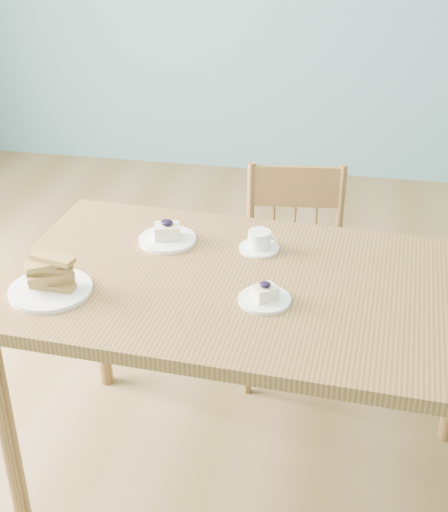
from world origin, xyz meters
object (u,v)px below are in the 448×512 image
object	(u,v)px
dining_table	(252,304)
cheesecake_plate_far	(167,236)
dining_chair	(293,275)
coffee_cup	(260,242)
biscotti_plate	(49,281)
cheesecake_plate_near	(265,296)

from	to	relation	value
dining_table	cheesecake_plate_far	xyz separation A→B (m)	(-0.30, 0.19, 0.09)
dining_chair	coffee_cup	size ratio (longest dim) A/B	6.70
dining_chair	cheesecake_plate_far	world-z (taller)	cheesecake_plate_far
cheesecake_plate_far	biscotti_plate	size ratio (longest dim) A/B	0.78
coffee_cup	cheesecake_plate_far	bearing A→B (deg)	179.63
dining_chair	cheesecake_plate_far	xyz separation A→B (m)	(-0.37, -0.44, 0.36)
dining_chair	cheesecake_plate_far	distance (m)	0.67
dining_table	cheesecake_plate_near	bearing A→B (deg)	-60.03
dining_table	biscotti_plate	world-z (taller)	biscotti_plate
cheesecake_plate_far	biscotti_plate	world-z (taller)	biscotti_plate
cheesecake_plate_near	cheesecake_plate_far	xyz separation A→B (m)	(-0.35, 0.29, 0.00)
dining_table	cheesecake_plate_near	size ratio (longest dim) A/B	10.19
dining_chair	coffee_cup	world-z (taller)	dining_chair
dining_chair	biscotti_plate	xyz separation A→B (m)	(-0.61, -0.79, 0.37)
cheesecake_plate_far	dining_chair	bearing A→B (deg)	50.12
dining_chair	biscotti_plate	world-z (taller)	biscotti_plate
dining_table	cheesecake_plate_far	bearing A→B (deg)	150.55
dining_chair	coffee_cup	xyz separation A→B (m)	(-0.07, -0.44, 0.36)
cheesecake_plate_near	biscotti_plate	distance (m)	0.60
dining_table	cheesecake_plate_far	world-z (taller)	cheesecake_plate_far
cheesecake_plate_near	coffee_cup	distance (m)	0.30
biscotti_plate	cheesecake_plate_near	bearing A→B (deg)	6.04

